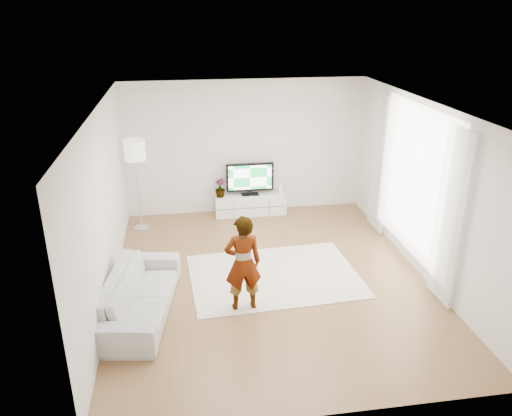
{
  "coord_description": "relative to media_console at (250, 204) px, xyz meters",
  "views": [
    {
      "loc": [
        -1.32,
        -7.02,
        4.16
      ],
      "look_at": [
        -0.18,
        0.4,
        1.09
      ],
      "focal_mm": 35.0,
      "sensor_mm": 36.0,
      "label": 1
    }
  ],
  "objects": [
    {
      "name": "floor",
      "position": [
        -0.06,
        -2.76,
        -0.21
      ],
      "size": [
        6.0,
        6.0,
        0.0
      ],
      "primitive_type": "plane",
      "color": "olive",
      "rests_on": "ground"
    },
    {
      "name": "ceiling",
      "position": [
        -0.06,
        -2.76,
        2.59
      ],
      "size": [
        6.0,
        6.0,
        0.0
      ],
      "primitive_type": "plane",
      "color": "white",
      "rests_on": "wall_back"
    },
    {
      "name": "wall_left",
      "position": [
        -2.56,
        -2.76,
        1.19
      ],
      "size": [
        0.02,
        6.0,
        2.8
      ],
      "primitive_type": "cube",
      "color": "silver",
      "rests_on": "floor"
    },
    {
      "name": "wall_right",
      "position": [
        2.44,
        -2.76,
        1.19
      ],
      "size": [
        0.02,
        6.0,
        2.8
      ],
      "primitive_type": "cube",
      "color": "silver",
      "rests_on": "floor"
    },
    {
      "name": "wall_back",
      "position": [
        -0.06,
        0.24,
        1.19
      ],
      "size": [
        5.0,
        0.02,
        2.8
      ],
      "primitive_type": "cube",
      "color": "silver",
      "rests_on": "floor"
    },
    {
      "name": "wall_front",
      "position": [
        -0.06,
        -5.76,
        1.19
      ],
      "size": [
        5.0,
        0.02,
        2.8
      ],
      "primitive_type": "cube",
      "color": "silver",
      "rests_on": "floor"
    },
    {
      "name": "window",
      "position": [
        2.42,
        -2.46,
        1.24
      ],
      "size": [
        0.01,
        2.6,
        2.5
      ],
      "primitive_type": "cube",
      "color": "white",
      "rests_on": "wall_right"
    },
    {
      "name": "curtain_near",
      "position": [
        2.34,
        -3.76,
        1.14
      ],
      "size": [
        0.04,
        0.7,
        2.6
      ],
      "primitive_type": "cube",
      "color": "white",
      "rests_on": "floor"
    },
    {
      "name": "curtain_far",
      "position": [
        2.34,
        -1.16,
        1.14
      ],
      "size": [
        0.04,
        0.7,
        2.6
      ],
      "primitive_type": "cube",
      "color": "white",
      "rests_on": "floor"
    },
    {
      "name": "media_console",
      "position": [
        0.0,
        0.0,
        0.0
      ],
      "size": [
        1.5,
        0.43,
        0.42
      ],
      "color": "white",
      "rests_on": "floor"
    },
    {
      "name": "television",
      "position": [
        0.0,
        0.03,
        0.59
      ],
      "size": [
        1.0,
        0.2,
        0.7
      ],
      "color": "black",
      "rests_on": "media_console"
    },
    {
      "name": "game_console",
      "position": [
        0.66,
        -0.0,
        0.33
      ],
      "size": [
        0.09,
        0.17,
        0.23
      ],
      "rotation": [
        0.0,
        0.0,
        -0.24
      ],
      "color": "white",
      "rests_on": "media_console"
    },
    {
      "name": "potted_plant",
      "position": [
        -0.64,
        0.0,
        0.4
      ],
      "size": [
        0.27,
        0.27,
        0.39
      ],
      "primitive_type": "imported",
      "rotation": [
        0.0,
        0.0,
        -0.3
      ],
      "color": "#3F7238",
      "rests_on": "media_console"
    },
    {
      "name": "rug",
      "position": [
        0.01,
        -2.71,
        -0.2
      ],
      "size": [
        2.84,
        2.12,
        0.01
      ],
      "primitive_type": "cube",
      "rotation": [
        0.0,
        0.0,
        0.06
      ],
      "color": "silver",
      "rests_on": "floor"
    },
    {
      "name": "player",
      "position": [
        -0.61,
        -3.55,
        0.53
      ],
      "size": [
        0.55,
        0.38,
        1.46
      ],
      "primitive_type": "imported",
      "rotation": [
        0.0,
        0.0,
        3.19
      ],
      "color": "#334772",
      "rests_on": "rug"
    },
    {
      "name": "sofa",
      "position": [
        -2.1,
        -3.46,
        0.1
      ],
      "size": [
        1.17,
        2.26,
        0.63
      ],
      "primitive_type": "imported",
      "rotation": [
        0.0,
        0.0,
        1.41
      ],
      "color": "#B3B3AE",
      "rests_on": "floor"
    },
    {
      "name": "floor_lamp",
      "position": [
        -2.26,
        -0.4,
        1.32
      ],
      "size": [
        0.4,
        0.4,
        1.81
      ],
      "color": "silver",
      "rests_on": "floor"
    }
  ]
}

